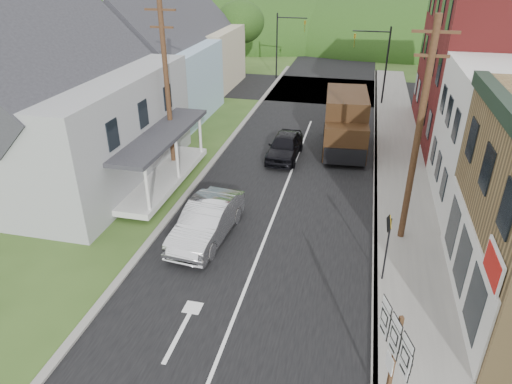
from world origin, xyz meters
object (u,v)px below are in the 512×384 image
Objects in this scene: dark_sedan at (285,146)px; route_sign_cluster at (393,352)px; warning_sign at (388,239)px; silver_sedan at (207,221)px; delivery_van at (345,123)px.

route_sign_cluster is (5.47, -16.19, 1.45)m from dark_sedan.
route_sign_cluster is 5.57m from warning_sign.
warning_sign is at bearing -61.70° from dark_sedan.
route_sign_cluster is (7.15, -6.91, 1.37)m from silver_sedan.
route_sign_cluster is at bearing -39.45° from silver_sedan.
dark_sedan is 1.58× the size of warning_sign.
delivery_van is at bearing 71.03° from silver_sedan.
dark_sedan is 12.02m from warning_sign.
silver_sedan is 1.14× the size of dark_sedan.
delivery_van is 1.98× the size of route_sign_cluster.
delivery_van reaches higher than warning_sign.
delivery_van is (4.98, 11.43, 0.90)m from silver_sedan.
route_sign_cluster is 1.15× the size of warning_sign.
dark_sedan is 17.15m from route_sign_cluster.
delivery_van is 12.97m from warning_sign.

